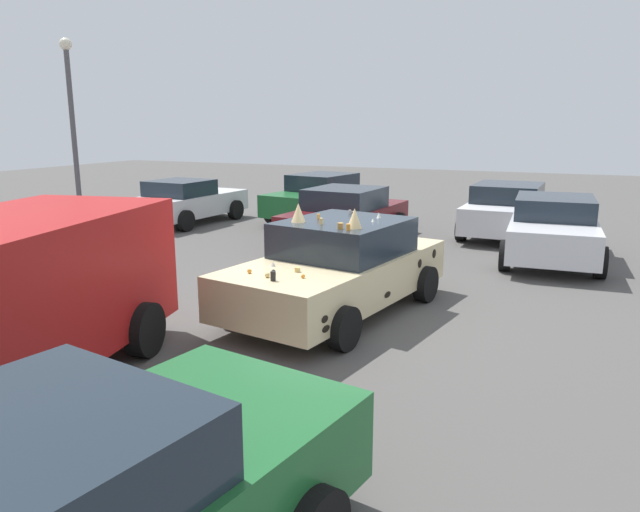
{
  "coord_description": "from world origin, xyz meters",
  "views": [
    {
      "loc": [
        -8.48,
        -3.42,
        2.99
      ],
      "look_at": [
        0.0,
        0.3,
        0.9
      ],
      "focal_mm": 33.28,
      "sensor_mm": 36.0,
      "label": 1
    }
  ],
  "objects": [
    {
      "name": "art_car_decorated",
      "position": [
        0.04,
        -0.01,
        0.73
      ],
      "size": [
        4.56,
        2.64,
        1.77
      ],
      "rotation": [
        0.0,
        0.0,
        2.97
      ],
      "color": "beige",
      "rests_on": "ground"
    },
    {
      "name": "parked_sedan_row_back_far",
      "position": [
        5.28,
        -2.96,
        0.72
      ],
      "size": [
        4.11,
        2.17,
        1.4
      ],
      "rotation": [
        0.0,
        0.0,
        3.19
      ],
      "color": "silver",
      "rests_on": "ground"
    },
    {
      "name": "ground_plane",
      "position": [
        0.0,
        0.0,
        0.0
      ],
      "size": [
        60.0,
        60.0,
        0.0
      ],
      "primitive_type": "plane",
      "color": "#514F4C"
    },
    {
      "name": "parked_sedan_near_left",
      "position": [
        8.01,
        -1.69,
        0.71
      ],
      "size": [
        4.3,
        2.17,
        1.4
      ],
      "rotation": [
        0.0,
        0.0,
        -0.03
      ],
      "color": "silver",
      "rests_on": "ground"
    },
    {
      "name": "parked_sedan_behind_left",
      "position": [
        5.49,
        1.98,
        0.69
      ],
      "size": [
        4.44,
        2.29,
        1.38
      ],
      "rotation": [
        0.0,
        0.0,
        -0.08
      ],
      "color": "#5B1419",
      "rests_on": "ground"
    },
    {
      "name": "parked_sedan_row_back_center",
      "position": [
        8.27,
        3.92,
        0.73
      ],
      "size": [
        4.23,
        2.44,
        1.44
      ],
      "rotation": [
        0.0,
        0.0,
        2.98
      ],
      "color": "#1E602D",
      "rests_on": "ground"
    },
    {
      "name": "lot_lamp_post",
      "position": [
        2.27,
        7.67,
        2.92
      ],
      "size": [
        0.28,
        0.28,
        4.88
      ],
      "color": "#4C4C51",
      "rests_on": "ground"
    },
    {
      "name": "parked_sedan_far_left",
      "position": [
        6.21,
        7.44,
        0.66
      ],
      "size": [
        4.01,
        2.18,
        1.32
      ],
      "rotation": [
        0.0,
        0.0,
        -0.06
      ],
      "color": "silver",
      "rests_on": "ground"
    }
  ]
}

